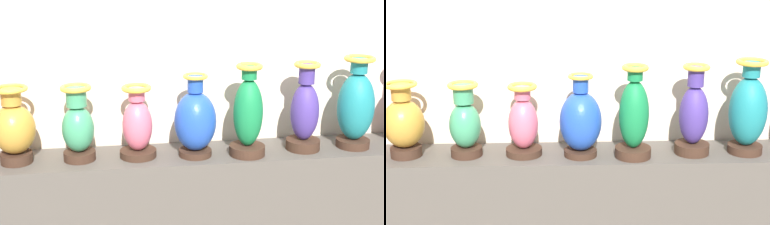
% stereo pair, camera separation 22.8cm
% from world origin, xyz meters
% --- Properties ---
extents(back_wall, '(5.77, 0.14, 3.02)m').
position_xyz_m(back_wall, '(0.01, 0.20, 1.52)').
color(back_wall, beige).
rests_on(back_wall, ground_plane).
extents(vase_ochre, '(0.17, 0.17, 0.32)m').
position_xyz_m(vase_ochre, '(-0.72, -0.01, 1.11)').
color(vase_ochre, '#382319').
rests_on(vase_ochre, display_shelf).
extents(vase_jade, '(0.13, 0.13, 0.31)m').
position_xyz_m(vase_jade, '(-0.47, -0.01, 1.11)').
color(vase_jade, '#382319').
rests_on(vase_jade, display_shelf).
extents(vase_rose, '(0.15, 0.15, 0.30)m').
position_xyz_m(vase_rose, '(-0.23, -0.01, 1.10)').
color(vase_rose, '#382319').
rests_on(vase_rose, display_shelf).
extents(vase_sapphire, '(0.17, 0.17, 0.35)m').
position_xyz_m(vase_sapphire, '(0.01, -0.03, 1.11)').
color(vase_sapphire, '#382319').
rests_on(vase_sapphire, display_shelf).
extents(vase_emerald, '(0.15, 0.15, 0.39)m').
position_xyz_m(vase_emerald, '(0.23, -0.05, 1.13)').
color(vase_emerald, '#382319').
rests_on(vase_emerald, display_shelf).
extents(vase_indigo, '(0.15, 0.15, 0.38)m').
position_xyz_m(vase_indigo, '(0.48, -0.02, 1.13)').
color(vase_indigo, '#382319').
rests_on(vase_indigo, display_shelf).
extents(vase_teal, '(0.16, 0.16, 0.40)m').
position_xyz_m(vase_teal, '(0.71, -0.02, 1.15)').
color(vase_teal, '#382319').
rests_on(vase_teal, display_shelf).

